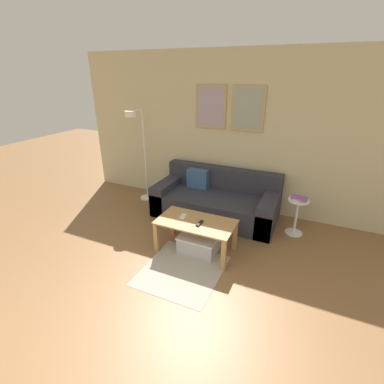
{
  "coord_description": "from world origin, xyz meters",
  "views": [
    {
      "loc": [
        1.31,
        -0.76,
        2.21
      ],
      "look_at": [
        0.0,
        2.09,
        0.85
      ],
      "focal_mm": 26.0,
      "sensor_mm": 36.0,
      "label": 1
    }
  ],
  "objects_px": {
    "couch": "(216,201)",
    "floor_lamp": "(139,144)",
    "coffee_table": "(196,227)",
    "side_table": "(297,214)",
    "book_stack": "(299,198)",
    "storage_bin": "(199,243)",
    "cell_phone": "(183,216)",
    "remote_control": "(200,223)"
  },
  "relations": [
    {
      "from": "remote_control",
      "to": "book_stack",
      "type": "bearing_deg",
      "value": 46.53
    },
    {
      "from": "couch",
      "to": "remote_control",
      "type": "height_order",
      "value": "couch"
    },
    {
      "from": "storage_bin",
      "to": "floor_lamp",
      "type": "distance_m",
      "value": 2.07
    },
    {
      "from": "coffee_table",
      "to": "floor_lamp",
      "type": "relative_size",
      "value": 0.61
    },
    {
      "from": "storage_bin",
      "to": "cell_phone",
      "type": "height_order",
      "value": "cell_phone"
    },
    {
      "from": "coffee_table",
      "to": "remote_control",
      "type": "height_order",
      "value": "remote_control"
    },
    {
      "from": "remote_control",
      "to": "cell_phone",
      "type": "height_order",
      "value": "remote_control"
    },
    {
      "from": "floor_lamp",
      "to": "remote_control",
      "type": "distance_m",
      "value": 1.99
    },
    {
      "from": "floor_lamp",
      "to": "book_stack",
      "type": "xyz_separation_m",
      "value": [
        2.67,
        0.01,
        -0.51
      ]
    },
    {
      "from": "couch",
      "to": "storage_bin",
      "type": "distance_m",
      "value": 1.07
    },
    {
      "from": "coffee_table",
      "to": "cell_phone",
      "type": "height_order",
      "value": "cell_phone"
    },
    {
      "from": "couch",
      "to": "coffee_table",
      "type": "distance_m",
      "value": 1.07
    },
    {
      "from": "coffee_table",
      "to": "remote_control",
      "type": "xyz_separation_m",
      "value": [
        0.07,
        -0.04,
        0.09
      ]
    },
    {
      "from": "storage_bin",
      "to": "side_table",
      "type": "distance_m",
      "value": 1.5
    },
    {
      "from": "floor_lamp",
      "to": "coffee_table",
      "type": "bearing_deg",
      "value": -33.33
    },
    {
      "from": "book_stack",
      "to": "cell_phone",
      "type": "bearing_deg",
      "value": -144.87
    },
    {
      "from": "floor_lamp",
      "to": "couch",
      "type": "bearing_deg",
      "value": 2.67
    },
    {
      "from": "couch",
      "to": "floor_lamp",
      "type": "height_order",
      "value": "floor_lamp"
    },
    {
      "from": "floor_lamp",
      "to": "cell_phone",
      "type": "height_order",
      "value": "floor_lamp"
    },
    {
      "from": "coffee_table",
      "to": "side_table",
      "type": "height_order",
      "value": "side_table"
    },
    {
      "from": "couch",
      "to": "side_table",
      "type": "distance_m",
      "value": 1.26
    },
    {
      "from": "book_stack",
      "to": "remote_control",
      "type": "bearing_deg",
      "value": -135.88
    },
    {
      "from": "coffee_table",
      "to": "side_table",
      "type": "distance_m",
      "value": 1.53
    },
    {
      "from": "book_stack",
      "to": "coffee_table",
      "type": "bearing_deg",
      "value": -138.9
    },
    {
      "from": "coffee_table",
      "to": "couch",
      "type": "bearing_deg",
      "value": 95.75
    },
    {
      "from": "book_stack",
      "to": "remote_control",
      "type": "height_order",
      "value": "book_stack"
    },
    {
      "from": "cell_phone",
      "to": "couch",
      "type": "bearing_deg",
      "value": 75.65
    },
    {
      "from": "floor_lamp",
      "to": "side_table",
      "type": "relative_size",
      "value": 3.0
    },
    {
      "from": "floor_lamp",
      "to": "remote_control",
      "type": "xyz_separation_m",
      "value": [
        1.58,
        -1.04,
        -0.62
      ]
    },
    {
      "from": "couch",
      "to": "storage_bin",
      "type": "xyz_separation_m",
      "value": [
        0.15,
        -1.05,
        -0.14
      ]
    },
    {
      "from": "couch",
      "to": "side_table",
      "type": "relative_size",
      "value": 3.58
    },
    {
      "from": "storage_bin",
      "to": "side_table",
      "type": "bearing_deg",
      "value": 41.66
    },
    {
      "from": "book_stack",
      "to": "cell_phone",
      "type": "height_order",
      "value": "book_stack"
    },
    {
      "from": "couch",
      "to": "book_stack",
      "type": "bearing_deg",
      "value": -2.41
    },
    {
      "from": "floor_lamp",
      "to": "cell_phone",
      "type": "xyz_separation_m",
      "value": [
        1.3,
        -0.95,
        -0.63
      ]
    },
    {
      "from": "couch",
      "to": "storage_bin",
      "type": "relative_size",
      "value": 3.84
    },
    {
      "from": "storage_bin",
      "to": "cell_phone",
      "type": "distance_m",
      "value": 0.42
    },
    {
      "from": "cell_phone",
      "to": "coffee_table",
      "type": "bearing_deg",
      "value": -21.52
    },
    {
      "from": "storage_bin",
      "to": "side_table",
      "type": "xyz_separation_m",
      "value": [
        1.11,
        0.99,
        0.21
      ]
    },
    {
      "from": "floor_lamp",
      "to": "cell_phone",
      "type": "relative_size",
      "value": 11.75
    },
    {
      "from": "storage_bin",
      "to": "side_table",
      "type": "height_order",
      "value": "side_table"
    },
    {
      "from": "couch",
      "to": "storage_bin",
      "type": "bearing_deg",
      "value": -81.79
    }
  ]
}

